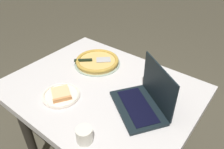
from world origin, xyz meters
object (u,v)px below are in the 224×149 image
at_px(pizza_tray, 97,61).
at_px(drink_cup, 84,135).
at_px(pizza_plate, 61,95).
at_px(dining_table, 102,98).
at_px(laptop, 145,99).
at_px(table_knife, 149,71).

xyz_separation_m(pizza_tray, drink_cup, (0.40, -0.55, 0.02)).
height_order(pizza_plate, pizza_tray, pizza_tray).
relative_size(dining_table, pizza_tray, 3.48).
xyz_separation_m(dining_table, laptop, (0.31, 0.01, 0.15)).
bearing_deg(pizza_plate, dining_table, 59.72).
xyz_separation_m(laptop, pizza_tray, (-0.51, 0.18, -0.04)).
bearing_deg(pizza_tray, dining_table, -43.83).
bearing_deg(drink_cup, dining_table, 119.66).
relative_size(dining_table, table_knife, 5.56).
distance_m(dining_table, drink_cup, 0.44).
xyz_separation_m(pizza_tray, table_knife, (0.35, 0.15, -0.02)).
xyz_separation_m(laptop, table_knife, (-0.15, 0.33, -0.05)).
bearing_deg(dining_table, laptop, 1.82).
bearing_deg(table_knife, dining_table, -114.22).
height_order(dining_table, pizza_tray, pizza_tray).
bearing_deg(laptop, dining_table, -178.18).
bearing_deg(dining_table, table_knife, 65.78).
distance_m(dining_table, laptop, 0.34).
distance_m(pizza_plate, table_knife, 0.62).
distance_m(laptop, pizza_plate, 0.49).
bearing_deg(pizza_tray, pizza_plate, -80.01).
height_order(laptop, pizza_tray, laptop).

